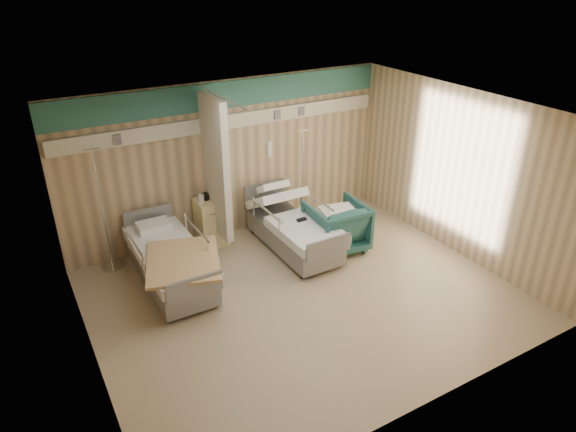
{
  "coord_description": "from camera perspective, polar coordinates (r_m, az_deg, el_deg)",
  "views": [
    {
      "loc": [
        -3.39,
        -5.43,
        4.56
      ],
      "look_at": [
        0.08,
        0.6,
        1.08
      ],
      "focal_mm": 32.0,
      "sensor_mm": 36.0,
      "label": 1
    }
  ],
  "objects": [
    {
      "name": "iv_stand_right",
      "position": [
        9.84,
        1.55,
        1.4
      ],
      "size": [
        0.33,
        0.33,
        1.84
      ],
      "rotation": [
        0.0,
        0.0,
        0.05
      ],
      "color": "silver",
      "rests_on": "ground"
    },
    {
      "name": "bed_right",
      "position": [
        8.91,
        0.64,
        -1.89
      ],
      "size": [
        1.0,
        2.16,
        0.63
      ],
      "primitive_type": null,
      "color": "white",
      "rests_on": "ground"
    },
    {
      "name": "waffle_blanket",
      "position": [
        8.71,
        5.7,
        1.57
      ],
      "size": [
        0.68,
        0.63,
        0.07
      ],
      "primitive_type": "cube",
      "rotation": [
        0.0,
        0.0,
        2.92
      ],
      "color": "white",
      "rests_on": "visitor_armchair"
    },
    {
      "name": "ground",
      "position": [
        7.86,
        1.68,
        -8.88
      ],
      "size": [
        6.0,
        5.0,
        0.0
      ],
      "primitive_type": "cube",
      "color": "tan",
      "rests_on": "ground"
    },
    {
      "name": "room_walls",
      "position": [
        7.14,
        0.6,
        4.37
      ],
      "size": [
        6.04,
        5.04,
        2.82
      ],
      "color": "tan",
      "rests_on": "ground"
    },
    {
      "name": "tan_blanket",
      "position": [
        7.62,
        -11.57,
        -4.88
      ],
      "size": [
        1.38,
        1.55,
        0.04
      ],
      "primitive_type": "cube",
      "rotation": [
        0.0,
        0.0,
        -0.32
      ],
      "color": "tan",
      "rests_on": "bed_left"
    },
    {
      "name": "visitor_armchair",
      "position": [
        8.91,
        5.37,
        -1.14
      ],
      "size": [
        0.99,
        1.02,
        0.86
      ],
      "primitive_type": "imported",
      "rotation": [
        0.0,
        0.0,
        3.07
      ],
      "color": "#1F4F4E",
      "rests_on": "ground"
    },
    {
      "name": "iv_stand_left",
      "position": [
        8.82,
        -19.3,
        -3.04
      ],
      "size": [
        0.37,
        0.37,
        2.06
      ],
      "rotation": [
        0.0,
        0.0,
        -0.24
      ],
      "color": "silver",
      "rests_on": "ground"
    },
    {
      "name": "bedside_cabinet",
      "position": [
        9.14,
        -8.47,
        -0.65
      ],
      "size": [
        0.5,
        0.48,
        0.85
      ],
      "primitive_type": "cube",
      "color": "beige",
      "rests_on": "ground"
    },
    {
      "name": "toiletry_bag",
      "position": [
        8.99,
        -8.84,
        2.25
      ],
      "size": [
        0.22,
        0.17,
        0.11
      ],
      "primitive_type": "cube",
      "rotation": [
        0.0,
        0.0,
        0.2
      ],
      "color": "black",
      "rests_on": "bedside_cabinet"
    },
    {
      "name": "call_remote",
      "position": [
        8.63,
        1.53,
        -0.4
      ],
      "size": [
        0.17,
        0.08,
        0.04
      ],
      "primitive_type": "cube",
      "rotation": [
        0.0,
        0.0,
        0.03
      ],
      "color": "black",
      "rests_on": "bed_right"
    },
    {
      "name": "white_cup",
      "position": [
        8.85,
        -9.62,
        1.89
      ],
      "size": [
        0.11,
        0.11,
        0.14
      ],
      "primitive_type": "cylinder",
      "rotation": [
        0.0,
        0.0,
        0.13
      ],
      "color": "white",
      "rests_on": "bedside_cabinet"
    },
    {
      "name": "bed_left",
      "position": [
        8.16,
        -12.85,
        -5.52
      ],
      "size": [
        1.0,
        2.16,
        0.63
      ],
      "primitive_type": null,
      "color": "white",
      "rests_on": "ground"
    }
  ]
}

